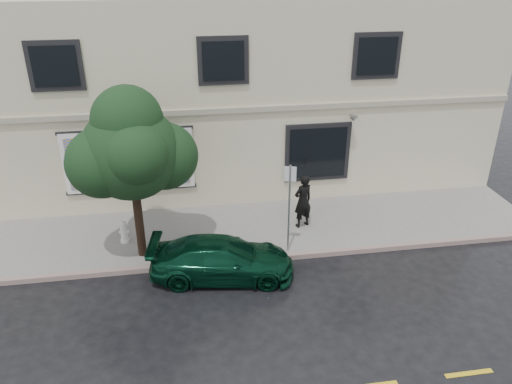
{
  "coord_description": "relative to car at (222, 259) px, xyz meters",
  "views": [
    {
      "loc": [
        -1.44,
        -10.7,
        8.33
      ],
      "look_at": [
        0.6,
        2.2,
        1.94
      ],
      "focal_mm": 35.0,
      "sensor_mm": 36.0,
      "label": 1
    }
  ],
  "objects": [
    {
      "name": "car",
      "position": [
        0.0,
        0.0,
        0.0
      ],
      "size": [
        4.18,
        2.3,
        1.16
      ],
      "primitive_type": "imported",
      "rotation": [
        0.0,
        0.0,
        1.43
      ],
      "color": "black",
      "rests_on": "ground"
    },
    {
      "name": "fire_hydrant",
      "position": [
        -2.83,
        2.07,
        -0.08
      ],
      "size": [
        0.29,
        0.28,
        0.72
      ],
      "rotation": [
        0.0,
        0.0,
        0.09
      ],
      "color": "silver",
      "rests_on": "sidewalk"
    },
    {
      "name": "sidewalk",
      "position": [
        0.56,
        2.32,
        -0.5
      ],
      "size": [
        20.0,
        3.5,
        0.15
      ],
      "primitive_type": "cube",
      "color": "gray",
      "rests_on": "ground"
    },
    {
      "name": "curb",
      "position": [
        0.56,
        0.57,
        -0.5
      ],
      "size": [
        20.0,
        0.18,
        0.16
      ],
      "primitive_type": "cube",
      "color": "slate",
      "rests_on": "ground"
    },
    {
      "name": "billboard",
      "position": [
        -2.64,
        3.99,
        1.48
      ],
      "size": [
        4.3,
        0.16,
        2.2
      ],
      "color": "white",
      "rests_on": "ground"
    },
    {
      "name": "pedestrian",
      "position": [
        2.82,
        2.18,
        0.48
      ],
      "size": [
        0.78,
        0.65,
        1.81
      ],
      "primitive_type": "imported",
      "rotation": [
        0.0,
        0.0,
        3.53
      ],
      "color": "black",
      "rests_on": "sidewalk"
    },
    {
      "name": "umbrella",
      "position": [
        2.82,
        2.18,
        1.74
      ],
      "size": [
        1.2,
        1.2,
        0.71
      ],
      "primitive_type": "imported",
      "rotation": [
        0.0,
        0.0,
        -0.31
      ],
      "color": "black",
      "rests_on": "pedestrian"
    },
    {
      "name": "ground",
      "position": [
        0.56,
        -0.93,
        -0.58
      ],
      "size": [
        90.0,
        90.0,
        0.0
      ],
      "primitive_type": "plane",
      "color": "black",
      "rests_on": "ground"
    },
    {
      "name": "building",
      "position": [
        0.56,
        8.07,
        2.92
      ],
      "size": [
        20.0,
        8.12,
        7.0
      ],
      "color": "beige",
      "rests_on": "ground"
    },
    {
      "name": "sign_pole",
      "position": [
        2.04,
        0.77,
        1.23
      ],
      "size": [
        0.34,
        0.12,
        2.79
      ],
      "rotation": [
        0.0,
        0.0,
        -0.29
      ],
      "color": "#9BA0A4",
      "rests_on": "sidewalk"
    },
    {
      "name": "street_tree",
      "position": [
        -2.26,
        1.27,
        2.81
      ],
      "size": [
        2.64,
        2.64,
        4.58
      ],
      "color": "black",
      "rests_on": "sidewalk"
    }
  ]
}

